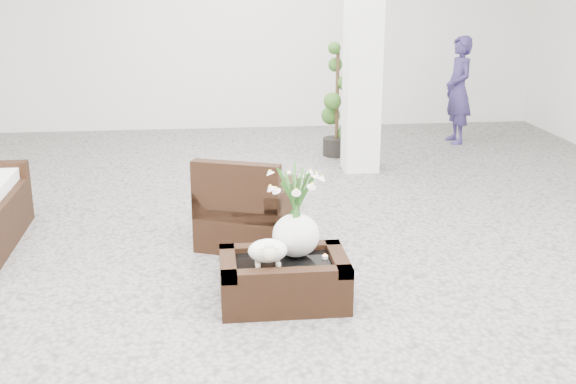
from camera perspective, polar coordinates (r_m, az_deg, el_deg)
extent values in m
plane|color=gray|center=(5.93, -0.11, -5.47)|extent=(11.00, 11.00, 0.00)
cube|color=white|center=(8.47, 6.07, 13.33)|extent=(0.40, 0.40, 3.50)
cube|color=black|center=(5.15, -0.35, -7.16)|extent=(0.90, 0.60, 0.31)
ellipsoid|color=white|center=(4.94, -1.62, -4.92)|extent=(0.28, 0.23, 0.21)
cylinder|color=white|center=(5.14, 2.97, -5.16)|extent=(0.04, 0.04, 0.03)
cube|color=black|center=(6.20, -3.24, -0.56)|extent=(0.96, 0.94, 0.80)
imported|color=navy|center=(10.29, 13.44, 7.92)|extent=(0.38, 0.56, 1.48)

